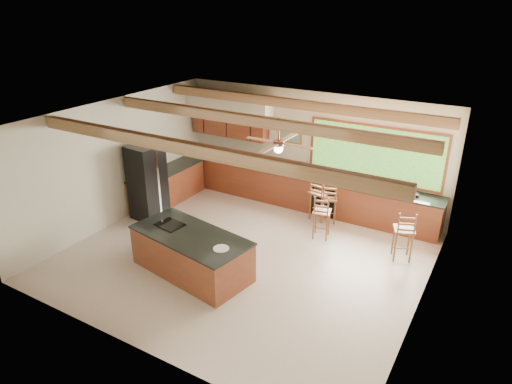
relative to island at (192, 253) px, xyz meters
The scene contains 9 objects.
ground 1.29m from the island, 60.22° to the left, with size 7.20×7.20×0.00m, color #C0B49F.
room_shell 2.51m from the island, 75.71° to the left, with size 7.27×6.54×3.02m.
counter_run 3.58m from the island, 93.44° to the left, with size 7.12×3.10×1.28m.
island is the anchor object (origin of this frame).
refrigerator 2.89m from the island, 149.24° to the left, with size 0.80×0.79×1.88m.
bar_stool_a 3.78m from the island, 66.04° to the left, with size 0.47×0.47×1.03m.
bar_stool_b 3.68m from the island, 69.72° to the left, with size 0.49×0.49×1.19m.
bar_stool_c 3.10m from the island, 57.07° to the left, with size 0.46×0.46×1.08m.
bar_stool_d 4.38m from the island, 36.41° to the left, with size 0.53×0.53×1.14m.
Camera 1 is at (4.47, -7.20, 5.18)m, focal length 32.00 mm.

